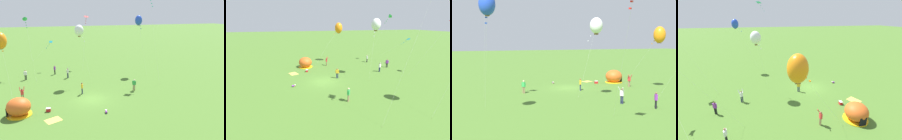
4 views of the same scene
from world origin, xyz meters
The scene contains 15 objects.
ground_plane centered at (0.00, 0.00, 0.00)m, with size 300.00×300.00×0.00m, color #477028.
popup_tent centered at (-8.99, -2.13, 1.00)m, with size 2.81×2.81×2.10m.
picnic_blanket centered at (-5.28, -4.56, 0.01)m, with size 1.70×1.30×0.01m, color gold.
cooler_box centered at (-5.75, -2.13, 0.22)m, with size 0.57×0.43×0.44m.
toddler_crawling centered at (0.78, -4.48, 0.18)m, with size 0.29×0.55×0.32m.
person_near_tent centered at (-0.94, 2.47, 0.96)m, with size 0.34×0.57×1.72m.
person_center_field centered at (-2.13, 11.05, 1.00)m, with size 0.62×0.72×1.89m.
person_with_toddler centered at (-4.28, 14.00, 0.96)m, with size 0.37×0.55×1.72m.
person_strolling centered at (-8.98, 2.30, 1.00)m, with size 0.68×0.48×1.89m.
person_far_back centered at (-9.31, 11.98, 0.96)m, with size 0.59×0.28×1.72m.
person_watching_sky centered at (6.83, 1.69, 0.96)m, with size 0.49×0.42×1.72m.
kite_cyan centered at (11.62, 7.19, 13.44)m, with size 1.20×4.99×14.36m.
kite_white centered at (-0.18, 8.54, 8.59)m, with size 2.32×2.19×9.49m.
kite_orange centered at (-11.39, 5.68, 7.70)m, with size 2.50×6.60×8.86m.
kite_blue centered at (11.90, 12.38, 9.89)m, with size 1.37×4.74×10.85m.
Camera 4 is at (-21.46, 8.58, 11.39)m, focal length 24.00 mm.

